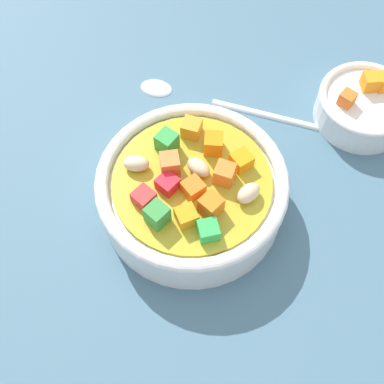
# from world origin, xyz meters

# --- Properties ---
(ground_plane) EXTENTS (1.40, 1.40, 0.02)m
(ground_plane) POSITION_xyz_m (0.00, 0.00, -0.01)
(ground_plane) COLOR #42667A
(soup_bowl_main) EXTENTS (0.17, 0.17, 0.06)m
(soup_bowl_main) POSITION_xyz_m (-0.00, -0.00, 0.03)
(soup_bowl_main) COLOR white
(soup_bowl_main) RESTS_ON ground_plane
(spoon) EXTENTS (0.20, 0.06, 0.01)m
(spoon) POSITION_xyz_m (-0.05, 0.11, 0.00)
(spoon) COLOR silver
(spoon) RESTS_ON ground_plane
(side_bowl_small) EXTENTS (0.09, 0.09, 0.04)m
(side_bowl_small) POSITION_xyz_m (0.10, 0.17, 0.02)
(side_bowl_small) COLOR white
(side_bowl_small) RESTS_ON ground_plane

